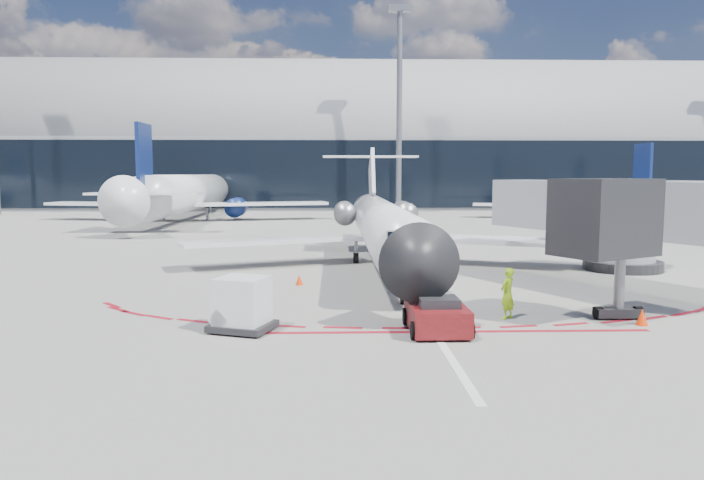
{
  "coord_description": "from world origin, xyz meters",
  "views": [
    {
      "loc": [
        -3.22,
        -31.12,
        5.07
      ],
      "look_at": [
        -2.36,
        -1.77,
        1.95
      ],
      "focal_mm": 32.0,
      "sensor_mm": 36.0,
      "label": 1
    }
  ],
  "objects_px": {
    "uld_container": "(242,305)",
    "pushback_tug": "(437,316)",
    "ramp_worker": "(507,293)",
    "regional_jet": "(383,225)"
  },
  "relations": [
    {
      "from": "pushback_tug",
      "to": "ramp_worker",
      "type": "bearing_deg",
      "value": 31.34
    },
    {
      "from": "uld_container",
      "to": "pushback_tug",
      "type": "bearing_deg",
      "value": 17.61
    },
    {
      "from": "ramp_worker",
      "to": "uld_container",
      "type": "relative_size",
      "value": 0.78
    },
    {
      "from": "pushback_tug",
      "to": "ramp_worker",
      "type": "distance_m",
      "value": 3.27
    },
    {
      "from": "pushback_tug",
      "to": "uld_container",
      "type": "relative_size",
      "value": 1.96
    },
    {
      "from": "pushback_tug",
      "to": "ramp_worker",
      "type": "xyz_separation_m",
      "value": [
        2.76,
        1.72,
        0.38
      ]
    },
    {
      "from": "uld_container",
      "to": "ramp_worker",
      "type": "bearing_deg",
      "value": 29.11
    },
    {
      "from": "ramp_worker",
      "to": "uld_container",
      "type": "bearing_deg",
      "value": -34.27
    },
    {
      "from": "pushback_tug",
      "to": "uld_container",
      "type": "xyz_separation_m",
      "value": [
        -6.26,
        0.23,
        0.35
      ]
    },
    {
      "from": "regional_jet",
      "to": "ramp_worker",
      "type": "distance_m",
      "value": 13.03
    }
  ]
}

